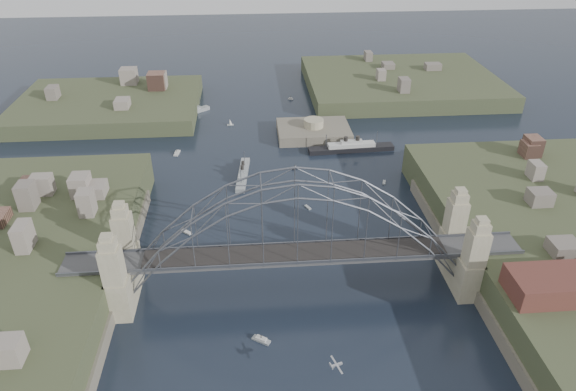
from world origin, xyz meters
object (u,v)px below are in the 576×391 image
(bridge, at_px, (296,236))
(naval_cruiser_far, at_px, (189,112))
(fort_island, at_px, (313,137))
(wharf_shed, at_px, (570,284))
(ocean_liner, at_px, (351,148))
(naval_cruiser_near, at_px, (243,174))

(bridge, bearing_deg, naval_cruiser_far, 107.09)
(fort_island, height_order, wharf_shed, wharf_shed)
(bridge, relative_size, naval_cruiser_far, 6.17)
(fort_island, bearing_deg, ocean_liner, -50.04)
(bridge, height_order, fort_island, bridge)
(fort_island, height_order, naval_cruiser_near, fort_island)
(ocean_liner, bearing_deg, bridge, -110.28)
(fort_island, xyz_separation_m, ocean_liner, (9.62, -11.48, 1.29))
(wharf_shed, bearing_deg, fort_island, 110.85)
(wharf_shed, xyz_separation_m, naval_cruiser_far, (-71.81, 104.45, -9.18))
(bridge, xyz_separation_m, wharf_shed, (44.00, -14.00, -2.32))
(bridge, distance_m, wharf_shed, 46.23)
(bridge, distance_m, naval_cruiser_far, 95.33)
(ocean_liner, bearing_deg, fort_island, 129.96)
(ocean_liner, bearing_deg, naval_cruiser_far, 147.13)
(fort_island, xyz_separation_m, naval_cruiser_far, (-39.81, 20.45, 1.16))
(ocean_liner, bearing_deg, naval_cruiser_near, -157.30)
(fort_island, relative_size, naval_cruiser_near, 1.24)
(fort_island, distance_m, wharf_shed, 90.48)
(wharf_shed, relative_size, ocean_liner, 0.80)
(bridge, relative_size, fort_island, 3.82)
(naval_cruiser_far, height_order, ocean_liner, ocean_liner)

